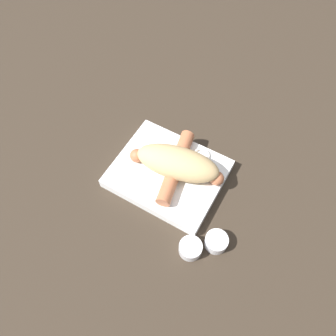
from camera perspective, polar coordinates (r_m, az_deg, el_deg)
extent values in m
plane|color=#33281E|center=(0.65, 0.00, -1.47)|extent=(3.00, 3.00, 0.00)
cube|color=white|center=(0.64, 0.00, -0.97)|extent=(0.21, 0.17, 0.02)
ellipsoid|color=tan|center=(0.61, 1.69, 0.88)|extent=(0.17, 0.10, 0.05)
cylinder|color=#B26642|center=(0.62, 1.39, 0.21)|extent=(0.06, 0.16, 0.03)
sphere|color=#B26642|center=(0.63, -5.46, 2.16)|extent=(0.03, 0.03, 0.03)
sphere|color=#B26642|center=(0.61, 8.49, -1.82)|extent=(0.03, 0.03, 0.03)
cylinder|color=orange|center=(0.63, 5.48, -0.04)|extent=(0.03, 0.03, 0.00)
cylinder|color=orange|center=(0.64, 5.13, 0.75)|extent=(0.04, 0.04, 0.00)
torus|color=silver|center=(0.65, 5.82, 2.21)|extent=(0.03, 0.03, 0.01)
cylinder|color=white|center=(0.58, 3.93, -13.78)|extent=(0.04, 0.04, 0.02)
cylinder|color=maroon|center=(0.59, 3.89, -13.97)|extent=(0.03, 0.03, 0.01)
cylinder|color=white|center=(0.59, 8.39, -12.57)|extent=(0.04, 0.04, 0.02)
cylinder|color=gold|center=(0.59, 8.31, -12.77)|extent=(0.03, 0.03, 0.01)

